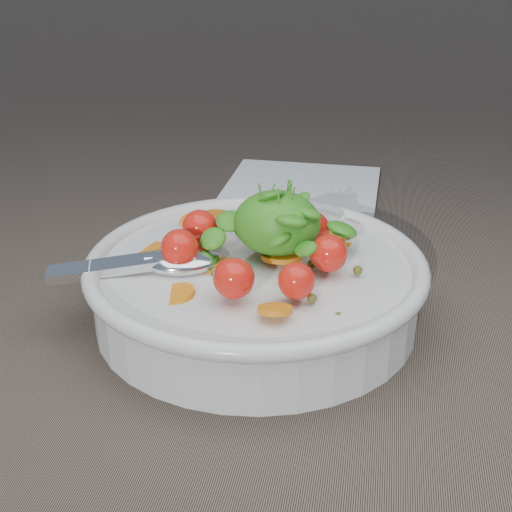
# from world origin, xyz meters

# --- Properties ---
(ground) EXTENTS (6.00, 6.00, 0.00)m
(ground) POSITION_xyz_m (0.00, 0.00, 0.00)
(ground) COLOR brown
(ground) RESTS_ON ground
(bowl) EXTENTS (0.26, 0.24, 0.10)m
(bowl) POSITION_xyz_m (-0.01, -0.02, 0.03)
(bowl) COLOR silver
(bowl) RESTS_ON ground
(napkin) EXTENTS (0.16, 0.14, 0.01)m
(napkin) POSITION_xyz_m (-0.01, 0.26, 0.00)
(napkin) COLOR white
(napkin) RESTS_ON ground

